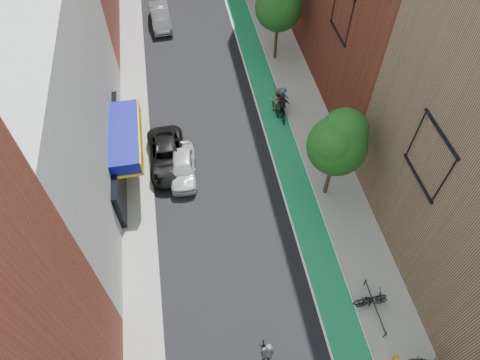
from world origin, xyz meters
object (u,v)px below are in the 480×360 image
cyclist_lane_near (276,102)px  parked_car_silver (160,17)px  cyclist_lead (267,356)px  parked_car_white (183,167)px  parked_car_black (167,156)px  cyclist_lane_far (282,101)px  cyclist_lane_mid (282,110)px  fire_hydrant (396,359)px

cyclist_lane_near → parked_car_silver: bearing=-63.0°
cyclist_lead → parked_car_white: bearing=-77.2°
parked_car_black → cyclist_lane_near: cyclist_lane_near is taller
cyclist_lane_near → cyclist_lane_far: size_ratio=1.10×
parked_car_silver → cyclist_lead: bearing=-86.4°
parked_car_silver → cyclist_lead: 30.19m
cyclist_lane_mid → cyclist_lane_far: size_ratio=1.03×
cyclist_lead → cyclist_lane_mid: cyclist_lead is taller
cyclist_lane_mid → fire_hydrant: 17.58m
parked_car_black → cyclist_lane_near: bearing=22.5°
fire_hydrant → cyclist_lane_mid: bearing=94.2°
cyclist_lead → parked_car_silver: bearing=-84.1°
parked_car_silver → cyclist_lead: (3.14, -30.03, -0.07)m
parked_car_white → cyclist_lane_far: 9.09m
parked_car_white → cyclist_lane_far: bearing=35.9°
cyclist_lane_mid → fire_hydrant: (1.29, -17.53, -0.21)m
parked_car_white → cyclist_lead: 12.69m
parked_car_silver → parked_car_white: bearing=-91.4°
parked_car_white → fire_hydrant: (8.83, -13.52, -0.17)m
cyclist_lane_far → cyclist_lane_near: bearing=22.3°
cyclist_lead → cyclist_lane_near: (4.37, 17.00, 0.26)m
parked_car_white → fire_hydrant: bearing=-53.1°
parked_car_silver → cyclist_lead: cyclist_lead is taller
parked_car_black → cyclist_lead: cyclist_lead is taller
parked_car_white → cyclist_lead: bearing=-73.4°
cyclist_lead → fire_hydrant: 6.12m
parked_car_black → cyclist_lane_far: 9.40m
parked_car_silver → fire_hydrant: 32.49m
parked_car_black → parked_car_silver: (0.60, 16.58, 0.05)m
cyclist_lane_mid → cyclist_lane_near: bearing=-55.4°
parked_car_white → cyclist_lane_near: size_ratio=1.89×
parked_car_black → parked_car_white: bearing=-50.9°
parked_car_white → parked_car_black: size_ratio=0.79×
parked_car_black → cyclist_lead: 13.96m
cyclist_lane_far → parked_car_white: bearing=32.3°
cyclist_lane_mid → fire_hydrant: size_ratio=2.85×
cyclist_lane_far → fire_hydrant: cyclist_lane_far is taller
parked_car_silver → cyclist_lane_near: cyclist_lane_near is taller
parked_car_silver → cyclist_lane_far: cyclist_lane_far is taller
parked_car_black → cyclist_lane_mid: (8.46, 2.93, 0.02)m
cyclist_lead → fire_hydrant: cyclist_lead is taller
parked_car_black → cyclist_lane_mid: cyclist_lane_mid is taller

